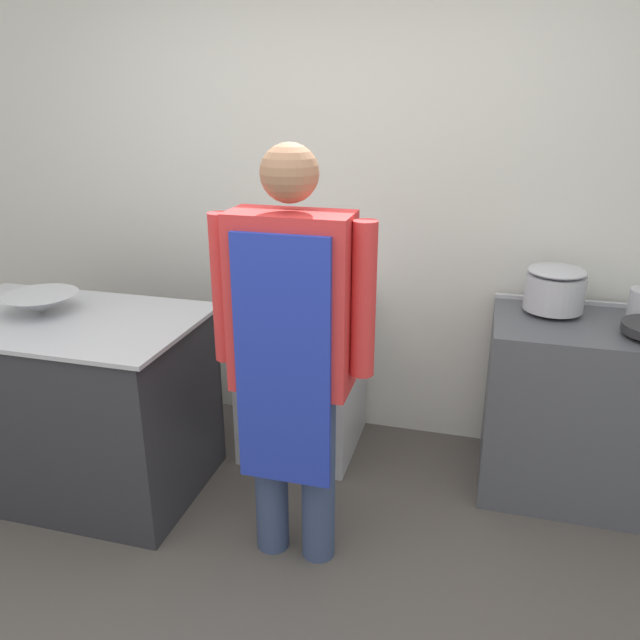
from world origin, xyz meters
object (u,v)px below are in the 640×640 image
at_px(fridge_unit, 303,372).
at_px(mixing_bowl, 41,303).
at_px(stove, 589,410).
at_px(stock_pot, 555,288).
at_px(person_cook, 292,342).

relative_size(fridge_unit, mixing_bowl, 2.53).
height_order(stove, stock_pot, stock_pot).
xyz_separation_m(stove, stock_pot, (-0.22, 0.11, 0.56)).
relative_size(mixing_bowl, stock_pot, 1.28).
xyz_separation_m(stove, fridge_unit, (-1.44, 0.03, 0.00)).
bearing_deg(mixing_bowl, stove, 12.32).
relative_size(stove, stock_pot, 3.50).
bearing_deg(person_cook, mixing_bowl, 169.47).
bearing_deg(stock_pot, person_cook, -138.08).
xyz_separation_m(fridge_unit, mixing_bowl, (-1.11, -0.59, 0.49)).
bearing_deg(fridge_unit, mixing_bowl, -151.95).
xyz_separation_m(person_cook, mixing_bowl, (-1.32, 0.25, -0.04)).
xyz_separation_m(stove, person_cook, (-1.23, -0.80, 0.54)).
relative_size(fridge_unit, person_cook, 0.52).
relative_size(stove, fridge_unit, 1.08).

